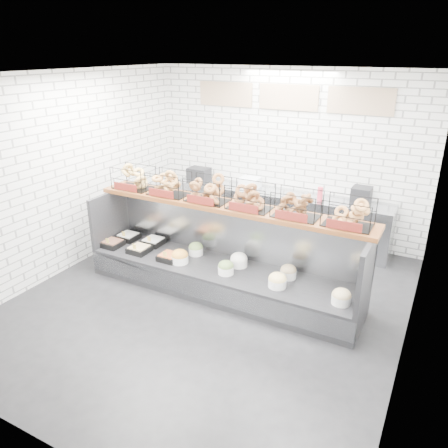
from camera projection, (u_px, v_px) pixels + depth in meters
The scene contains 5 objects.
ground at pixel (211, 301), 6.09m from camera, with size 5.50×5.50×0.00m, color black.
room_shell at pixel (231, 146), 5.81m from camera, with size 5.02×5.51×3.01m.
display_case at pixel (221, 269), 6.25m from camera, with size 4.00×0.90×1.20m.
bagel_shelf at pixel (228, 195), 5.99m from camera, with size 4.10×0.50×0.40m.
prep_counter at pixel (276, 215), 7.91m from camera, with size 4.00×0.60×1.20m.
Camera 1 is at (2.62, -4.55, 3.27)m, focal length 35.00 mm.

